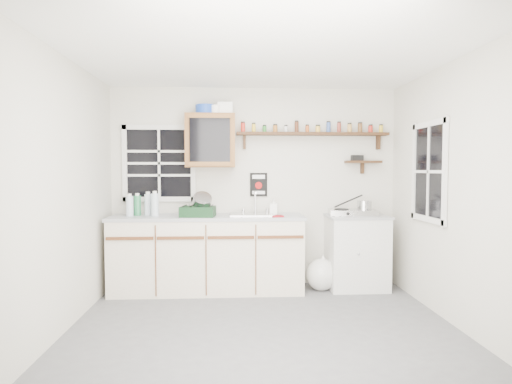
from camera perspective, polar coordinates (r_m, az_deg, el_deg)
room at (r=3.86m, az=1.05°, el=-0.29°), size 3.64×3.24×2.54m
main_cabinet at (r=5.25m, az=-6.47°, el=-8.12°), size 2.31×0.63×0.92m
right_cabinet at (r=5.48m, az=13.25°, el=-7.75°), size 0.73×0.57×0.91m
sink at (r=5.18m, az=-0.55°, el=-2.99°), size 0.52×0.44×0.29m
upper_cabinet at (r=5.30m, az=-6.09°, el=6.81°), size 0.60×0.32×0.65m
upper_cabinet_clutter at (r=5.34m, az=-5.74°, el=10.93°), size 0.45×0.24×0.14m
spice_shelf at (r=5.47m, az=7.63°, el=7.81°), size 1.91×0.18×0.35m
secondary_shelf at (r=5.61m, az=13.86°, el=3.99°), size 0.45×0.16×0.24m
warning_sign at (r=5.44m, az=0.34°, el=0.99°), size 0.22×0.02×0.30m
window_back at (r=5.50m, az=-12.78°, el=3.75°), size 0.93×0.03×0.98m
window_right at (r=4.85m, az=22.08°, el=2.53°), size 0.03×0.78×1.08m
water_bottles at (r=5.27m, az=-14.82°, el=-1.67°), size 0.39×0.19×0.30m
dish_rack at (r=5.07m, az=-7.58°, el=-2.18°), size 0.42×0.33×0.30m
soap_bottle at (r=5.29m, az=2.37°, el=-1.91°), size 0.10×0.10×0.20m
rag at (r=5.00m, az=2.87°, el=-3.23°), size 0.15×0.14×0.02m
hotplate at (r=5.38m, az=12.79°, el=-2.66°), size 0.60×0.37×0.08m
saucepan at (r=5.41m, az=14.18°, el=-1.69°), size 0.43×0.23×0.19m
trash_bag at (r=5.37m, az=8.71°, el=-10.79°), size 0.40×0.36×0.45m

